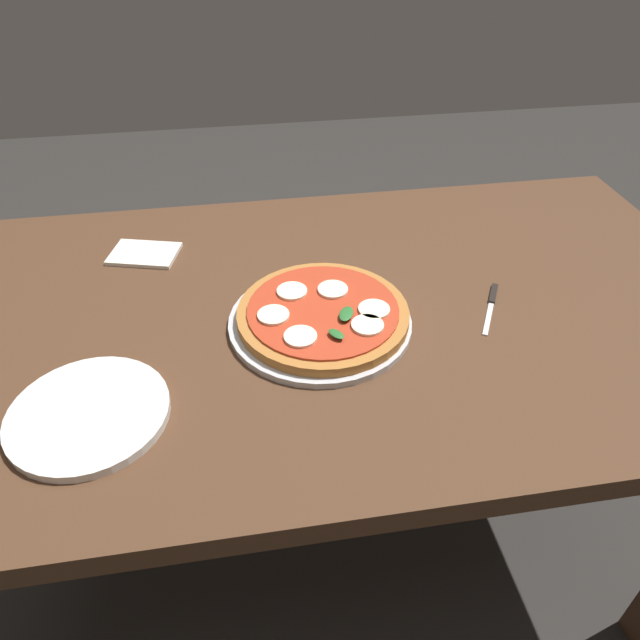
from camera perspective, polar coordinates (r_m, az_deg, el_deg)
The scene contains 7 objects.
ground_plane at distance 1.62m, azimuth 0.84°, elevation -20.66°, with size 6.00×6.00×0.00m, color #2D2B28.
dining_table at distance 1.11m, azimuth 1.16°, elevation -2.92°, with size 1.49×0.85×0.76m.
serving_tray at distance 1.00m, azimuth -0.00°, elevation -0.18°, with size 0.31×0.31×0.01m, color silver.
pizza at distance 0.99m, azimuth 0.30°, elevation 0.64°, with size 0.29×0.29×0.03m.
plate_white at distance 0.90m, azimuth -21.62°, elevation -8.51°, with size 0.23×0.23×0.01m, color white.
napkin at distance 1.23m, azimuth -16.74°, elevation 6.20°, with size 0.13×0.09×0.01m, color white.
knife at distance 1.09m, azimuth 16.38°, elevation 1.68°, with size 0.08×0.14×0.01m.
Camera 1 is at (-0.15, -0.81, 1.40)m, focal length 32.84 mm.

